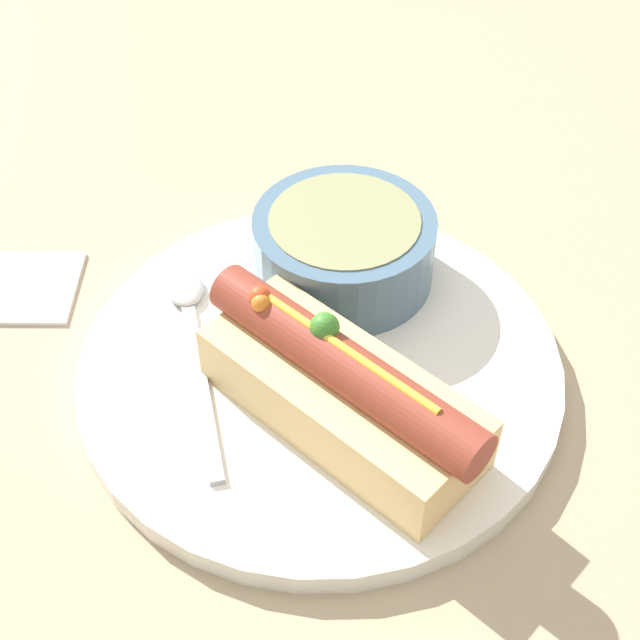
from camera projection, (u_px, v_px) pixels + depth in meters
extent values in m
plane|color=tan|center=(320.00, 375.00, 0.56)|extent=(4.00, 4.00, 0.00)
cylinder|color=white|center=(320.00, 367.00, 0.56)|extent=(0.30, 0.30, 0.02)
cube|color=#E5C17F|center=(342.00, 397.00, 0.50)|extent=(0.18, 0.14, 0.04)
cylinder|color=brown|center=(343.00, 365.00, 0.48)|extent=(0.18, 0.11, 0.03)
sphere|color=#387A28|center=(325.00, 327.00, 0.48)|extent=(0.02, 0.02, 0.02)
sphere|color=#C63F1E|center=(260.00, 297.00, 0.50)|extent=(0.01, 0.01, 0.01)
sphere|color=orange|center=(261.00, 303.00, 0.50)|extent=(0.01, 0.01, 0.01)
cylinder|color=gold|center=(343.00, 348.00, 0.47)|extent=(0.12, 0.06, 0.01)
cylinder|color=slate|center=(344.00, 248.00, 0.59)|extent=(0.12, 0.12, 0.05)
cylinder|color=#8C8E60|center=(344.00, 226.00, 0.57)|extent=(0.10, 0.10, 0.01)
cube|color=#B7B7BC|center=(202.00, 388.00, 0.53)|extent=(0.07, 0.13, 0.00)
ellipsoid|color=#B7B7BC|center=(185.00, 287.00, 0.59)|extent=(0.04, 0.04, 0.01)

